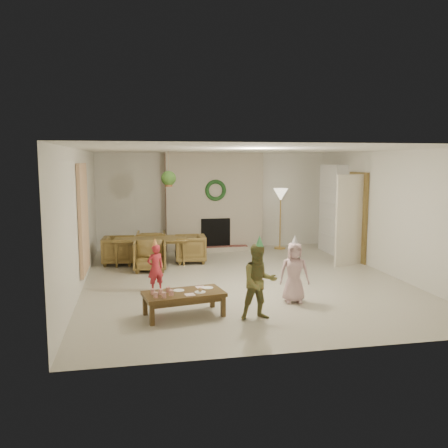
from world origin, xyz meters
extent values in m
plane|color=#B7B29E|center=(0.00, 0.00, 0.00)|extent=(7.00, 7.00, 0.00)
plane|color=white|center=(0.00, 0.00, 2.50)|extent=(7.00, 7.00, 0.00)
plane|color=silver|center=(0.00, 3.50, 1.25)|extent=(7.00, 0.00, 7.00)
plane|color=silver|center=(0.00, -3.50, 1.25)|extent=(7.00, 0.00, 7.00)
plane|color=silver|center=(-3.00, 0.00, 1.25)|extent=(0.00, 7.00, 7.00)
plane|color=silver|center=(3.00, 0.00, 1.25)|extent=(0.00, 7.00, 7.00)
cube|color=#5C1F18|center=(0.00, 3.30, 1.25)|extent=(2.50, 0.40, 2.50)
cube|color=maroon|center=(0.00, 2.95, 0.06)|extent=(1.60, 0.30, 0.12)
cube|color=black|center=(0.00, 3.12, 0.45)|extent=(0.75, 0.12, 0.75)
torus|color=#18401B|center=(0.00, 3.07, 1.55)|extent=(0.54, 0.10, 0.54)
cylinder|color=gold|center=(1.70, 3.00, 0.02)|extent=(0.30, 0.30, 0.03)
cylinder|color=gold|center=(1.70, 3.00, 0.74)|extent=(0.03, 0.03, 1.42)
cone|color=beige|center=(1.70, 3.00, 1.42)|extent=(0.38, 0.38, 0.32)
cube|color=white|center=(2.84, 2.30, 1.10)|extent=(0.30, 1.00, 2.20)
cube|color=white|center=(2.82, 2.30, 0.45)|extent=(0.30, 0.92, 0.03)
cube|color=white|center=(2.82, 2.30, 0.85)|extent=(0.30, 0.92, 0.03)
cube|color=white|center=(2.82, 2.30, 1.25)|extent=(0.30, 0.92, 0.03)
cube|color=white|center=(2.82, 2.30, 1.65)|extent=(0.30, 0.92, 0.03)
cube|color=#B12220|center=(2.80, 2.15, 0.59)|extent=(0.20, 0.40, 0.24)
cube|color=teal|center=(2.80, 2.35, 0.99)|extent=(0.20, 0.44, 0.24)
cube|color=gold|center=(2.80, 2.20, 1.38)|extent=(0.20, 0.36, 0.22)
cube|color=brown|center=(2.96, 1.20, 1.02)|extent=(0.05, 0.86, 2.04)
cube|color=beige|center=(2.58, 0.82, 1.00)|extent=(0.77, 0.32, 2.00)
cube|color=beige|center=(-2.96, 0.20, 1.25)|extent=(0.06, 1.20, 2.00)
imported|color=brown|center=(-1.70, 1.84, 0.28)|extent=(1.67, 0.99, 0.57)
imported|color=brown|center=(-1.74, 1.13, 0.31)|extent=(0.71, 0.73, 0.63)
imported|color=brown|center=(-1.66, 2.55, 0.31)|extent=(0.71, 0.73, 0.63)
imported|color=brown|center=(-2.41, 1.88, 0.31)|extent=(0.73, 0.71, 0.63)
imported|color=brown|center=(-0.82, 1.79, 0.31)|extent=(0.73, 0.71, 0.63)
cylinder|color=tan|center=(-1.30, 1.50, 2.15)|extent=(0.01, 0.01, 0.70)
cylinder|color=brown|center=(-1.30, 1.50, 1.80)|extent=(0.16, 0.16, 0.12)
sphere|color=#2D541C|center=(-1.30, 1.50, 1.92)|extent=(0.32, 0.32, 0.32)
cube|color=#513A1B|center=(-1.35, -1.89, 0.33)|extent=(1.26, 0.79, 0.05)
cube|color=#513A1B|center=(-1.35, -1.89, 0.27)|extent=(1.16, 0.68, 0.07)
cube|color=#513A1B|center=(-1.84, -2.22, 0.15)|extent=(0.07, 0.07, 0.31)
cube|color=#513A1B|center=(-0.78, -2.04, 0.15)|extent=(0.07, 0.07, 0.31)
cube|color=#513A1B|center=(-1.92, -1.75, 0.15)|extent=(0.07, 0.07, 0.31)
cube|color=#513A1B|center=(-0.87, -1.56, 0.15)|extent=(0.07, 0.07, 0.31)
cylinder|color=silver|center=(-1.77, -2.11, 0.40)|extent=(0.07, 0.07, 0.08)
cylinder|color=silver|center=(-1.81, -1.93, 0.40)|extent=(0.07, 0.07, 0.08)
cylinder|color=silver|center=(-1.66, -2.13, 0.40)|extent=(0.07, 0.07, 0.08)
cylinder|color=silver|center=(-1.69, -1.95, 0.40)|extent=(0.07, 0.07, 0.08)
cylinder|color=silver|center=(-1.55, -2.04, 0.40)|extent=(0.07, 0.07, 0.08)
cylinder|color=silver|center=(-1.58, -1.86, 0.40)|extent=(0.07, 0.07, 0.08)
cylinder|color=white|center=(-1.42, -1.80, 0.37)|extent=(0.19, 0.19, 0.01)
cylinder|color=white|center=(-1.11, -1.94, 0.37)|extent=(0.19, 0.19, 0.01)
cylinder|color=white|center=(-0.97, -1.73, 0.37)|extent=(0.19, 0.19, 0.01)
sphere|color=tan|center=(-1.11, -1.94, 0.40)|extent=(0.07, 0.07, 0.06)
cube|color=#FFBBBB|center=(-1.28, -2.05, 0.36)|extent=(0.16, 0.16, 0.01)
cube|color=#FFBBBB|center=(-1.07, -1.68, 0.36)|extent=(0.16, 0.16, 0.01)
imported|color=#A8242C|center=(-1.70, -0.48, 0.42)|extent=(0.36, 0.31, 0.84)
cone|color=gold|center=(-1.70, -0.48, 0.88)|extent=(0.12, 0.12, 0.16)
imported|color=brown|center=(-0.29, -2.24, 0.55)|extent=(0.55, 0.43, 1.11)
cone|color=#49AB61|center=(-0.29, -2.24, 1.15)|extent=(0.17, 0.17, 0.18)
imported|color=beige|center=(0.48, -1.55, 0.50)|extent=(0.53, 0.39, 0.99)
cone|color=silver|center=(0.48, -1.55, 1.03)|extent=(0.16, 0.16, 0.18)
camera|label=1|loc=(-2.04, -8.61, 2.29)|focal=37.51mm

